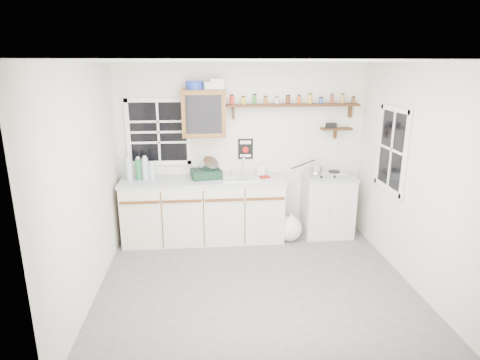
# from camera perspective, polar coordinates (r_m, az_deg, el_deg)

# --- Properties ---
(room) EXTENTS (3.64, 3.24, 2.54)m
(room) POSITION_cam_1_polar(r_m,az_deg,el_deg) (4.38, 2.32, -0.09)
(room) COLOR #505052
(room) RESTS_ON ground
(main_cabinet) EXTENTS (2.31, 0.63, 0.92)m
(main_cabinet) POSITION_cam_1_polar(r_m,az_deg,el_deg) (5.83, -5.18, -4.18)
(main_cabinet) COLOR #BBAE9B
(main_cabinet) RESTS_ON floor
(right_cabinet) EXTENTS (0.73, 0.57, 0.91)m
(right_cabinet) POSITION_cam_1_polar(r_m,az_deg,el_deg) (6.13, 12.27, -3.52)
(right_cabinet) COLOR silver
(right_cabinet) RESTS_ON floor
(sink) EXTENTS (0.52, 0.44, 0.29)m
(sink) POSITION_cam_1_polar(r_m,az_deg,el_deg) (5.71, 0.09, 0.42)
(sink) COLOR silver
(sink) RESTS_ON main_cabinet
(upper_cabinet) EXTENTS (0.60, 0.32, 0.65)m
(upper_cabinet) POSITION_cam_1_polar(r_m,az_deg,el_deg) (5.65, -5.18, 9.44)
(upper_cabinet) COLOR brown
(upper_cabinet) RESTS_ON wall_back
(upper_cabinet_clutter) EXTENTS (0.52, 0.24, 0.14)m
(upper_cabinet_clutter) POSITION_cam_1_polar(r_m,az_deg,el_deg) (5.62, -5.20, 13.33)
(upper_cabinet_clutter) COLOR #173199
(upper_cabinet_clutter) RESTS_ON upper_cabinet
(spice_shelf) EXTENTS (1.91, 0.18, 0.35)m
(spice_shelf) POSITION_cam_1_polar(r_m,az_deg,el_deg) (5.85, 7.45, 10.64)
(spice_shelf) COLOR black
(spice_shelf) RESTS_ON wall_back
(secondary_shelf) EXTENTS (0.45, 0.16, 0.24)m
(secondary_shelf) POSITION_cam_1_polar(r_m,az_deg,el_deg) (6.08, 13.31, 7.17)
(secondary_shelf) COLOR black
(secondary_shelf) RESTS_ON wall_back
(warning_sign) EXTENTS (0.22, 0.02, 0.30)m
(warning_sign) POSITION_cam_1_polar(r_m,az_deg,el_deg) (5.91, 0.79, 4.44)
(warning_sign) COLOR black
(warning_sign) RESTS_ON wall_back
(window_back) EXTENTS (0.93, 0.03, 0.98)m
(window_back) POSITION_cam_1_polar(r_m,az_deg,el_deg) (5.86, -11.53, 6.71)
(window_back) COLOR black
(window_back) RESTS_ON wall_back
(window_right) EXTENTS (0.03, 0.78, 1.08)m
(window_right) POSITION_cam_1_polar(r_m,az_deg,el_deg) (5.37, 20.82, 4.07)
(window_right) COLOR black
(window_right) RESTS_ON wall_back
(water_bottles) EXTENTS (0.39, 0.12, 0.34)m
(water_bottles) POSITION_cam_1_polar(r_m,az_deg,el_deg) (5.74, -13.96, 1.45)
(water_bottles) COLOR #A3B9C0
(water_bottles) RESTS_ON main_cabinet
(dish_rack) EXTENTS (0.47, 0.39, 0.31)m
(dish_rack) POSITION_cam_1_polar(r_m,az_deg,el_deg) (5.70, -4.69, 1.27)
(dish_rack) COLOR black
(dish_rack) RESTS_ON main_cabinet
(soap_bottle) EXTENTS (0.13, 0.13, 0.21)m
(soap_bottle) POSITION_cam_1_polar(r_m,az_deg,el_deg) (5.81, 3.14, 1.64)
(soap_bottle) COLOR silver
(soap_bottle) RESTS_ON main_cabinet
(rag) EXTENTS (0.16, 0.15, 0.02)m
(rag) POSITION_cam_1_polar(r_m,az_deg,el_deg) (5.73, 3.54, 0.44)
(rag) COLOR maroon
(rag) RESTS_ON main_cabinet
(hotplate) EXTENTS (0.54, 0.29, 0.08)m
(hotplate) POSITION_cam_1_polar(r_m,az_deg,el_deg) (5.95, 11.99, 0.84)
(hotplate) COLOR silver
(hotplate) RESTS_ON right_cabinet
(saucepan) EXTENTS (0.42, 0.25, 0.18)m
(saucepan) POSITION_cam_1_polar(r_m,az_deg,el_deg) (5.89, 10.71, 1.64)
(saucepan) COLOR silver
(saucepan) RESTS_ON hotplate
(trash_bag) EXTENTS (0.39, 0.35, 0.44)m
(trash_bag) POSITION_cam_1_polar(r_m,az_deg,el_deg) (5.89, 7.07, -6.83)
(trash_bag) COLOR silver
(trash_bag) RESTS_ON floor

